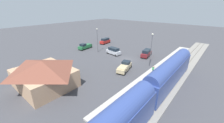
{
  "coord_description": "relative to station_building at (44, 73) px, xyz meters",
  "views": [
    {
      "loc": [
        -20.64,
        31.56,
        14.46
      ],
      "look_at": [
        0.63,
        5.97,
        1.0
      ],
      "focal_mm": 22.04,
      "sensor_mm": 36.0,
      "label": 1
    }
  ],
  "objects": [
    {
      "name": "ground_plane",
      "position": [
        -4.0,
        -22.0,
        -2.7
      ],
      "size": [
        200.0,
        200.0,
        0.0
      ],
      "primitive_type": "plane",
      "color": "#424247"
    },
    {
      "name": "pickup_tan",
      "position": [
        -7.82,
        -15.38,
        -1.67
      ],
      "size": [
        3.22,
        5.72,
        2.14
      ],
      "color": "#C6B284",
      "rests_on": "ground"
    },
    {
      "name": "suv_red",
      "position": [
        13.18,
        -31.52,
        -1.55
      ],
      "size": [
        2.39,
        5.05,
        2.22
      ],
      "color": "red",
      "rests_on": "ground"
    },
    {
      "name": "pedestrian_on_platform",
      "position": [
        -13.86,
        -17.84,
        -1.42
      ],
      "size": [
        0.36,
        0.36,
        1.71
      ],
      "color": "#23284C",
      "rests_on": "platform"
    },
    {
      "name": "pickup_green",
      "position": [
        13.52,
        -21.07,
        -1.67
      ],
      "size": [
        2.48,
        5.57,
        2.14
      ],
      "color": "#236638",
      "rests_on": "ground"
    },
    {
      "name": "suv_silver",
      "position": [
        1.8,
        -23.01,
        -1.55
      ],
      "size": [
        5.09,
        2.81,
        2.22
      ],
      "color": "silver",
      "rests_on": "ground"
    },
    {
      "name": "station_building",
      "position": [
        0.0,
        0.0,
        0.0
      ],
      "size": [
        11.38,
        9.46,
        5.21
      ],
      "color": "tan",
      "rests_on": "ground"
    },
    {
      "name": "platform",
      "position": [
        -14.0,
        -22.0,
        -2.55
      ],
      "size": [
        3.2,
        46.0,
        0.3
      ],
      "color": "#B7B2A8",
      "rests_on": "ground"
    },
    {
      "name": "suv_maroon",
      "position": [
        -7.28,
        -27.75,
        -1.55
      ],
      "size": [
        2.7,
        5.14,
        2.22
      ],
      "color": "maroon",
      "rests_on": "ground"
    },
    {
      "name": "railway_track",
      "position": [
        -18.0,
        -22.0,
        -2.61
      ],
      "size": [
        4.8,
        70.0,
        0.3
      ],
      "color": "gray",
      "rests_on": "ground"
    },
    {
      "name": "light_pole_near_platform",
      "position": [
        -11.2,
        -21.72,
        2.56
      ],
      "size": [
        0.44,
        0.44,
        8.45
      ],
      "color": "#515156",
      "rests_on": "ground"
    },
    {
      "name": "pedestrian_waiting_far",
      "position": [
        -14.07,
        -18.01,
        -1.42
      ],
      "size": [
        0.36,
        0.36,
        1.71
      ],
      "color": "brown",
      "rests_on": "platform"
    },
    {
      "name": "light_pole_lot_center",
      "position": [
        7.56,
        -21.64,
        2.23
      ],
      "size": [
        0.44,
        0.44,
        7.85
      ],
      "color": "#515156",
      "rests_on": "ground"
    }
  ]
}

